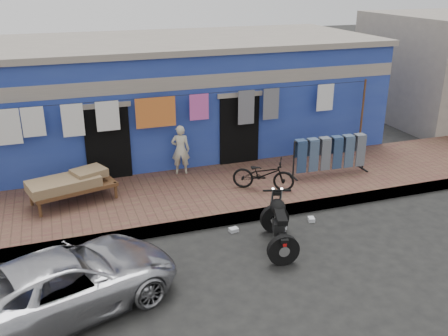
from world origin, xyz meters
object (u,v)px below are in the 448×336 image
at_px(motorcycle, 279,223).
at_px(car, 66,282).
at_px(charpoy, 73,188).
at_px(jeans_rack, 330,155).
at_px(seated_person, 180,150).
at_px(bicycle, 263,171).

bearing_deg(motorcycle, car, -152.81).
bearing_deg(motorcycle, charpoy, 158.53).
bearing_deg(car, jeans_rack, -83.07).
distance_m(seated_person, motorcycle, 4.03).
bearing_deg(bicycle, jeans_rack, -48.41).
relative_size(car, jeans_rack, 1.76).
bearing_deg(motorcycle, jeans_rack, 62.06).
height_order(motorcycle, charpoy, motorcycle).
height_order(car, bicycle, bicycle).
height_order(motorcycle, jeans_rack, jeans_rack).
bearing_deg(bicycle, seated_person, 74.45).
bearing_deg(charpoy, jeans_rack, -3.39).
distance_m(seated_person, jeans_rack, 3.85).
distance_m(car, jeans_rack, 7.51).
xyz_separation_m(seated_person, jeans_rack, (3.63, -1.27, -0.14)).
distance_m(bicycle, charpoy, 4.42).
height_order(seated_person, jeans_rack, seated_person).
relative_size(car, charpoy, 1.78).
relative_size(bicycle, motorcycle, 0.85).
height_order(car, seated_person, seated_person).
xyz_separation_m(seated_person, charpoy, (-2.74, -0.89, -0.32)).
height_order(car, jeans_rack, jeans_rack).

